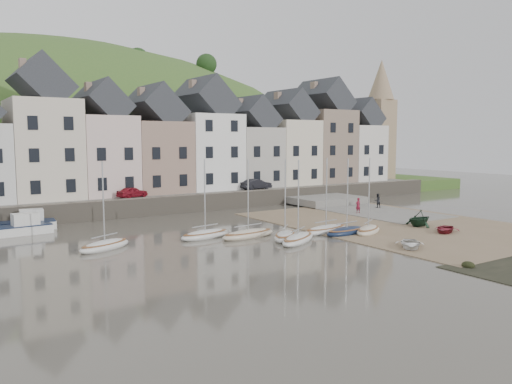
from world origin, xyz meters
TOP-DOWN VIEW (x-y plane):
  - ground at (0.00, 0.00)m, footprint 160.00×160.00m
  - quay_land at (0.00, 32.00)m, footprint 90.00×30.00m
  - quay_street at (0.00, 20.50)m, footprint 70.00×7.00m
  - seawall at (0.00, 17.00)m, footprint 70.00×1.20m
  - beach at (11.00, 0.00)m, footprint 18.00×26.00m
  - slipway at (15.00, 8.00)m, footprint 8.00×18.00m
  - hillside at (-5.00, 60.00)m, footprint 134.40×84.00m
  - townhouse_terrace at (1.76, 24.00)m, footprint 61.05×8.00m
  - church_spire at (34.55, 24.00)m, footprint 4.00×4.00m
  - sailboat_0 at (-13.97, 3.90)m, footprint 4.52×3.25m
  - sailboat_1 at (-6.25, 3.65)m, footprint 4.70×2.32m
  - sailboat_2 at (-3.35, 2.00)m, footprint 5.12×2.13m
  - sailboat_3 at (-1.46, -0.24)m, footprint 3.74×3.68m
  - sailboat_4 at (-1.27, -1.61)m, footprint 4.96×3.79m
  - sailboat_5 at (3.91, -1.31)m, footprint 4.56×1.95m
  - sailboat_6 at (3.00, 0.16)m, footprint 5.00×2.12m
  - sailboat_7 at (5.71, -1.91)m, footprint 4.22×3.22m
  - motorboat_0 at (-18.23, 12.93)m, footprint 5.73×2.23m
  - motorboat_2 at (-17.37, 15.02)m, footprint 5.42×2.25m
  - rowboat_white at (3.84, -7.73)m, footprint 3.46×3.42m
  - rowboat_green at (11.54, -2.25)m, footprint 2.81×2.45m
  - rowboat_red at (10.93, -5.31)m, footprint 3.34×2.98m
  - person_red at (12.46, 6.09)m, footprint 0.60×0.42m
  - person_dark at (17.23, 7.96)m, footprint 0.82×0.68m
  - car_left at (-6.36, 19.50)m, footprint 3.59×2.38m
  - car_right at (8.91, 19.50)m, footprint 3.92×1.54m

SIDE VIEW (x-z plane):
  - hillside at x=-5.00m, z-range -59.99..24.01m
  - ground at x=0.00m, z-range 0.00..0.00m
  - beach at x=11.00m, z-range 0.00..0.06m
  - slipway at x=15.00m, z-range 0.00..0.12m
  - sailboat_2 at x=-3.35m, z-range -2.90..3.42m
  - sailboat_4 at x=-1.27m, z-range -2.90..3.42m
  - sailboat_6 at x=3.00m, z-range -2.90..3.42m
  - sailboat_1 at x=-6.25m, z-range -2.90..3.42m
  - sailboat_5 at x=3.91m, z-range -2.90..3.42m
  - sailboat_0 at x=-13.97m, z-range -2.90..3.42m
  - sailboat_7 at x=5.71m, z-range -2.89..3.43m
  - sailboat_3 at x=-1.46m, z-range -2.89..3.43m
  - rowboat_red at x=10.93m, z-range 0.06..0.63m
  - rowboat_white at x=3.84m, z-range 0.06..0.65m
  - motorboat_0 at x=-18.23m, z-range -0.27..1.43m
  - motorboat_2 at x=-17.37m, z-range -0.27..1.43m
  - quay_land at x=0.00m, z-range 0.00..1.50m
  - rowboat_green at x=11.54m, z-range 0.06..1.50m
  - person_dark at x=17.23m, z-range 0.12..1.66m
  - seawall at x=0.00m, z-range 0.00..1.80m
  - person_red at x=12.46m, z-range 0.12..1.68m
  - quay_street at x=0.00m, z-range 1.50..1.60m
  - car_left at x=-6.36m, z-range 1.60..2.73m
  - car_right at x=8.91m, z-range 1.60..2.87m
  - townhouse_terrace at x=1.76m, z-range 0.36..14.29m
  - church_spire at x=34.55m, z-range 2.06..20.06m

